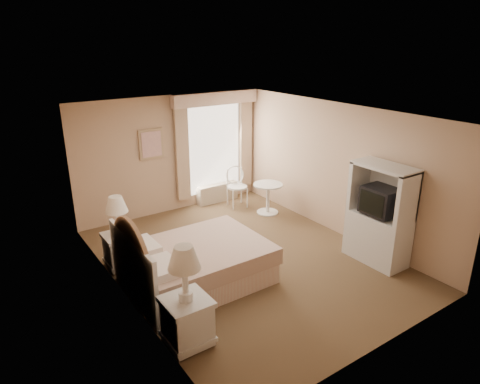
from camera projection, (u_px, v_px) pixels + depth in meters
room at (246, 191)px, 6.95m from camera, size 4.21×5.51×2.51m
window at (216, 145)px, 9.53m from camera, size 2.05×0.22×2.51m
framed_art at (151, 144)px, 8.71m from camera, size 0.52×0.04×0.62m
bed at (192, 264)px, 6.54m from camera, size 2.10×1.60×1.42m
nightstand_near at (187, 309)px, 5.18m from camera, size 0.55×0.55×1.33m
nightstand_far at (120, 241)px, 7.00m from camera, size 0.51×0.51×1.22m
round_table at (268, 194)px, 9.17m from camera, size 0.63×0.63×0.66m
cafe_chair at (236, 183)px, 9.56m from camera, size 0.52×0.52×0.91m
armoire at (379, 222)px, 7.12m from camera, size 0.51×1.02×1.70m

